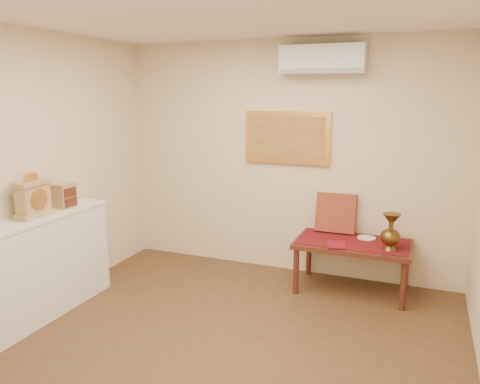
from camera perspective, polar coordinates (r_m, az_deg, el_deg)
The scene contains 14 objects.
floor at distance 3.94m, azimuth -4.36°, elevation -20.33°, with size 4.50×4.50×0.00m, color brown.
ceiling at distance 3.38m, azimuth -5.14°, elevation 22.13°, with size 4.50×4.50×0.00m, color white.
wall_back at distance 5.49m, azimuth 5.79°, elevation 4.05°, with size 4.00×0.02×2.70m, color beige.
table_cloth at distance 5.14m, azimuth 13.64°, elevation -5.90°, with size 1.14×0.59×0.01m, color maroon.
brass_urn_tall at distance 4.91m, azimuth 17.93°, elevation -4.18°, with size 0.20×0.20×0.45m, color brown, non-canonical shape.
plate at distance 5.27m, azimuth 15.17°, elevation -5.41°, with size 0.19×0.19×0.01m, color silver.
menu at distance 4.97m, azimuth 11.66°, elevation -6.30°, with size 0.18×0.25×0.01m, color maroon.
cushion at distance 5.38m, azimuth 11.62°, elevation -2.49°, with size 0.44×0.10×0.44m, color maroon.
display_ledge at distance 4.74m, azimuth -24.99°, elevation -9.07°, with size 0.37×2.02×0.98m.
mantel_clock at distance 4.69m, azimuth -23.91°, elevation -0.72°, with size 0.17×0.36×0.41m.
wooden_chest at distance 4.97m, azimuth -20.62°, elevation -0.39°, with size 0.16×0.21×0.24m.
low_table at distance 5.16m, azimuth 13.60°, elevation -6.63°, with size 1.20×0.70×0.55m.
painting at distance 5.43m, azimuth 5.77°, elevation 6.62°, with size 1.00×0.06×0.60m.
ac_unit at distance 5.22m, azimuth 10.02°, elevation 15.61°, with size 0.90×0.25×0.30m.
Camera 1 is at (1.49, -2.98, 2.10)m, focal length 35.00 mm.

